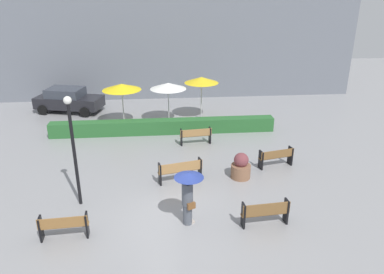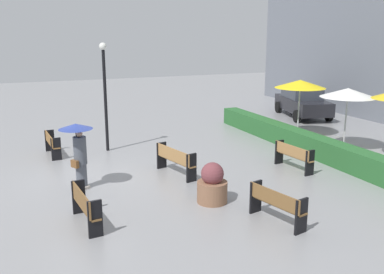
{
  "view_description": "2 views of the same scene",
  "coord_description": "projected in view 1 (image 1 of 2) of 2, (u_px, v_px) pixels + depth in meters",
  "views": [
    {
      "loc": [
        -0.28,
        -10.91,
        7.55
      ],
      "look_at": [
        1.16,
        4.87,
        1.14
      ],
      "focal_mm": 34.57,
      "sensor_mm": 36.0,
      "label": 1
    },
    {
      "loc": [
        13.07,
        -1.99,
        4.55
      ],
      "look_at": [
        -0.46,
        3.78,
        0.97
      ],
      "focal_mm": 40.35,
      "sensor_mm": 36.0,
      "label": 2
    }
  ],
  "objects": [
    {
      "name": "bench_far_right",
      "position": [
        276.0,
        157.0,
        16.6
      ],
      "size": [
        1.65,
        0.71,
        0.85
      ],
      "color": "brown",
      "rests_on": "ground"
    },
    {
      "name": "planter_pot",
      "position": [
        241.0,
        167.0,
        15.66
      ],
      "size": [
        0.84,
        0.84,
        1.13
      ],
      "color": "brown",
      "rests_on": "ground"
    },
    {
      "name": "patio_umbrella_white",
      "position": [
        168.0,
        86.0,
        21.33
      ],
      "size": [
        2.11,
        2.11,
        2.46
      ],
      "color": "silver",
      "rests_on": "ground"
    },
    {
      "name": "pedestrian_with_umbrella",
      "position": [
        188.0,
        191.0,
        12.23
      ],
      "size": [
        0.98,
        0.98,
        1.99
      ],
      "color": "#4C515B",
      "rests_on": "ground"
    },
    {
      "name": "lamp_post",
      "position": [
        73.0,
        141.0,
        12.97
      ],
      "size": [
        0.28,
        0.28,
        4.18
      ],
      "color": "black",
      "rests_on": "ground"
    },
    {
      "name": "hedge_strip",
      "position": [
        164.0,
        127.0,
        20.52
      ],
      "size": [
        12.35,
        0.7,
        0.78
      ],
      "primitive_type": "cube",
      "color": "#28602D",
      "rests_on": "ground"
    },
    {
      "name": "patio_umbrella_yellow",
      "position": [
        122.0,
        87.0,
        20.83
      ],
      "size": [
        2.2,
        2.2,
        2.53
      ],
      "color": "silver",
      "rests_on": "ground"
    },
    {
      "name": "bench_mid_center",
      "position": [
        180.0,
        170.0,
        15.31
      ],
      "size": [
        1.88,
        0.75,
        0.91
      ],
      "color": "#9E7242",
      "rests_on": "ground"
    },
    {
      "name": "building_facade",
      "position": [
        161.0,
        28.0,
        25.83
      ],
      "size": [
        28.0,
        1.2,
        9.93
      ],
      "primitive_type": "cube",
      "color": "slate",
      "rests_on": "ground"
    },
    {
      "name": "parked_car",
      "position": [
        68.0,
        100.0,
        23.95
      ],
      "size": [
        4.51,
        2.8,
        1.57
      ],
      "color": "black",
      "rests_on": "ground"
    },
    {
      "name": "patio_umbrella_yellow_far",
      "position": [
        201.0,
        80.0,
        21.96
      ],
      "size": [
        2.04,
        2.04,
        2.64
      ],
      "color": "silver",
      "rests_on": "ground"
    },
    {
      "name": "bench_near_right",
      "position": [
        265.0,
        212.0,
        12.47
      ],
      "size": [
        1.66,
        0.47,
        0.89
      ],
      "color": "brown",
      "rests_on": "ground"
    },
    {
      "name": "bench_back_row",
      "position": [
        196.0,
        135.0,
        19.01
      ],
      "size": [
        1.65,
        0.5,
        0.86
      ],
      "color": "#9E7242",
      "rests_on": "ground"
    },
    {
      "name": "ground_plane",
      "position": [
        172.0,
        220.0,
        12.92
      ],
      "size": [
        60.0,
        60.0,
        0.0
      ],
      "primitive_type": "plane",
      "color": "gray"
    },
    {
      "name": "bench_near_left",
      "position": [
        64.0,
        225.0,
        11.81
      ],
      "size": [
        1.57,
        0.44,
        0.84
      ],
      "color": "olive",
      "rests_on": "ground"
    }
  ]
}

